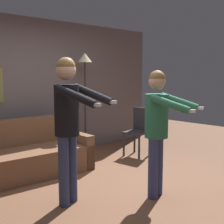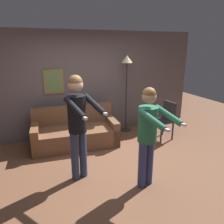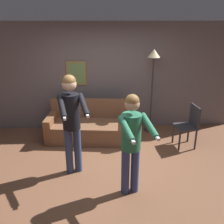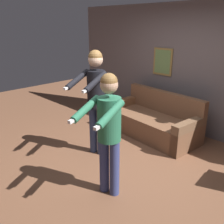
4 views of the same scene
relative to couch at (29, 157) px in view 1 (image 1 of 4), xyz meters
name	(u,v)px [view 1 (image 1 of 4)]	position (x,y,z in m)	size (l,w,h in m)	color
ground_plane	(106,191)	(0.38, -1.37, -0.28)	(12.00, 12.00, 0.00)	brown
back_wall_assembly	(26,90)	(0.38, 0.70, 1.02)	(6.40, 0.09, 2.60)	#655C5E
couch	(29,157)	(0.00, 0.00, 0.00)	(1.97, 1.02, 0.87)	brown
torchiere_lamp	(85,74)	(1.48, 0.37, 1.32)	(0.29, 0.29, 2.00)	#332D28
person_standing_left	(68,115)	(-0.23, -1.36, 0.83)	(0.56, 0.77, 1.80)	navy
person_standing_right	(158,122)	(0.72, -1.98, 0.72)	(0.54, 0.73, 1.65)	navy
dining_chair_distant	(139,128)	(2.16, -0.46, 0.25)	(0.46, 0.46, 0.93)	#2D2D33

